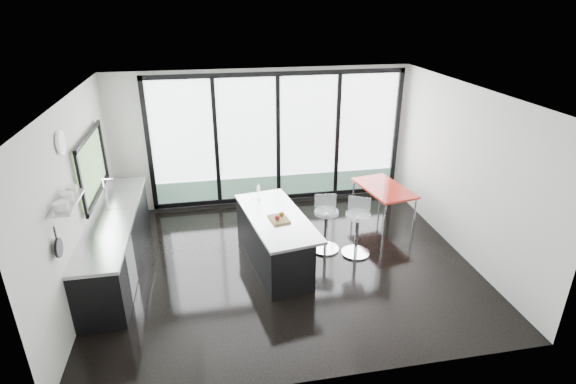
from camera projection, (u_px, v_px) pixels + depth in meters
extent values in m
cube|color=black|center=(285.00, 263.00, 7.44)|extent=(6.00, 5.00, 0.00)
cube|color=white|center=(285.00, 94.00, 6.31)|extent=(6.00, 5.00, 0.00)
cube|color=beige|center=(263.00, 138.00, 9.13)|extent=(6.00, 0.00, 2.80)
cube|color=white|center=(278.00, 138.00, 9.15)|extent=(5.00, 0.02, 2.50)
cube|color=slate|center=(279.00, 185.00, 9.53)|extent=(5.00, 0.02, 0.44)
cube|color=black|center=(216.00, 142.00, 8.90)|extent=(0.08, 0.04, 2.50)
cube|color=black|center=(278.00, 139.00, 9.11)|extent=(0.08, 0.04, 2.50)
cube|color=black|center=(337.00, 135.00, 9.33)|extent=(0.08, 0.04, 2.50)
cube|color=beige|center=(329.00, 278.00, 4.63)|extent=(6.00, 0.00, 2.80)
cube|color=beige|center=(78.00, 201.00, 6.37)|extent=(0.00, 5.00, 2.80)
cube|color=#699257|center=(91.00, 166.00, 7.10)|extent=(0.02, 1.60, 0.90)
cube|color=#AAADAF|center=(67.00, 202.00, 5.48)|extent=(0.25, 0.80, 0.03)
cylinder|color=white|center=(60.00, 142.00, 5.72)|extent=(0.04, 0.30, 0.30)
cylinder|color=black|center=(59.00, 248.00, 5.27)|extent=(0.03, 0.24, 0.24)
cube|color=beige|center=(464.00, 172.00, 7.39)|extent=(0.00, 5.00, 2.80)
cube|color=black|center=(116.00, 243.00, 7.17)|extent=(0.65, 3.20, 0.87)
cube|color=#AAADAF|center=(112.00, 218.00, 6.98)|extent=(0.69, 3.24, 0.05)
cube|color=#AAADAF|center=(117.00, 204.00, 7.43)|extent=(0.45, 0.48, 0.06)
cylinder|color=silver|center=(105.00, 191.00, 7.31)|extent=(0.02, 0.02, 0.44)
cube|color=#AAADAF|center=(131.00, 268.00, 6.55)|extent=(0.03, 0.60, 0.80)
cube|color=black|center=(272.00, 241.00, 7.32)|extent=(1.00, 2.09, 0.79)
cube|color=#AAADAF|center=(276.00, 217.00, 7.17)|extent=(1.19, 2.17, 0.05)
cube|color=olive|center=(279.00, 219.00, 7.04)|extent=(0.33, 0.40, 0.03)
sphere|color=maroon|center=(277.00, 218.00, 6.96)|extent=(0.09, 0.09, 0.08)
sphere|color=brown|center=(281.00, 214.00, 7.07)|extent=(0.09, 0.09, 0.08)
cylinder|color=silver|center=(258.00, 193.00, 7.67)|extent=(0.07, 0.07, 0.26)
cylinder|color=silver|center=(357.00, 234.00, 7.56)|extent=(0.64, 0.64, 0.77)
cylinder|color=silver|center=(326.00, 230.00, 7.68)|extent=(0.54, 0.54, 0.76)
cube|color=#AA2419|center=(383.00, 203.00, 8.75)|extent=(0.95, 1.41, 0.70)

